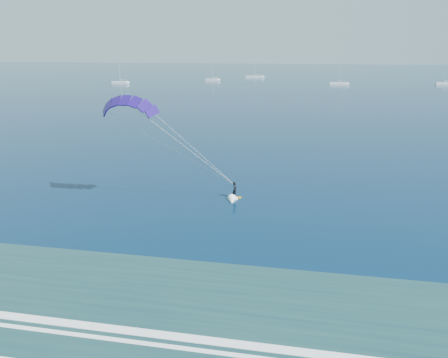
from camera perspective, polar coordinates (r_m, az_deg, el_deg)
kitesurfer_rig at (r=45.90m, az=-6.22°, el=5.06°), size 16.58×6.36×13.59m
sailboat_0 at (r=211.65m, az=-14.59°, el=13.20°), size 8.38×2.40×11.44m
sailboat_1 at (r=222.58m, az=-1.65°, el=13.98°), size 7.28×2.40×10.19m
sailboat_2 at (r=246.44m, az=4.41°, el=14.36°), size 10.67×2.40×14.11m
sailboat_3 at (r=206.44m, az=16.12°, el=12.96°), size 8.86×2.40×12.28m
sailboat_4 at (r=225.79m, az=28.93°, el=11.84°), size 7.57×2.40×10.50m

